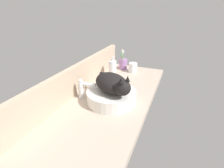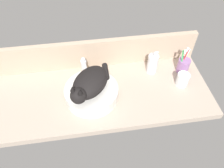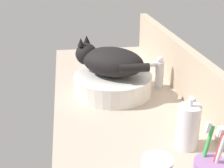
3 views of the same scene
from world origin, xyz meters
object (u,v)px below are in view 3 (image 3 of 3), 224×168
Objects in this scene: faucet at (157,71)px; soap_dispenser at (188,126)px; sink_basin at (113,84)px; cat at (110,61)px.

soap_dispenser is at bearing -4.38° from faucet.
sink_basin is at bearing -81.73° from faucet.
faucet is at bearing 98.27° from sink_basin.
sink_basin is 1.03× the size of cat.
cat reaches higher than sink_basin.
sink_basin is at bearing 58.15° from cat.
faucet is (-2.02, 20.06, -6.09)cm from cat.
soap_dispenser is at bearing 21.15° from sink_basin.
faucet reaches higher than sink_basin.
sink_basin is at bearing -158.85° from soap_dispenser.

